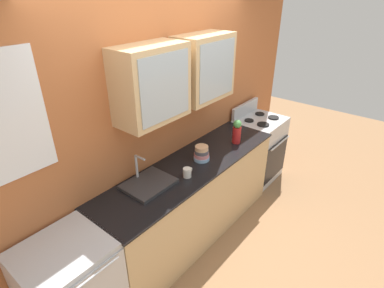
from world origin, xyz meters
TOP-DOWN VIEW (x-y plane):
  - ground_plane at (0.00, 0.00)m, footprint 10.00×10.00m
  - back_wall_unit at (-0.01, 0.33)m, footprint 4.84×0.44m
  - counter at (0.00, 0.00)m, footprint 2.32×0.63m
  - stove_range at (1.49, -0.00)m, footprint 0.67×0.60m
  - sink_faucet at (-0.54, 0.08)m, footprint 0.44×0.36m
  - bowl_stack at (0.13, -0.02)m, footprint 0.17×0.17m
  - vase at (0.70, -0.09)m, footprint 0.10×0.10m
  - cup_near_sink at (-0.21, -0.10)m, footprint 0.12×0.08m

SIDE VIEW (x-z plane):
  - ground_plane at x=0.00m, z-range 0.00..0.00m
  - counter at x=0.00m, z-range 0.00..0.92m
  - stove_range at x=1.49m, z-range -0.08..1.02m
  - sink_faucet at x=-0.54m, z-range 0.81..1.08m
  - cup_near_sink at x=-0.21m, z-range 0.92..1.01m
  - bowl_stack at x=0.13m, z-range 0.91..1.07m
  - vase at x=0.70m, z-range 0.92..1.20m
  - back_wall_unit at x=-0.01m, z-range 0.07..2.94m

